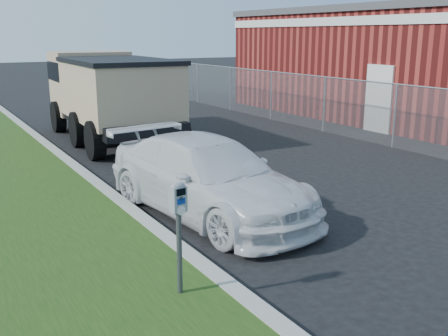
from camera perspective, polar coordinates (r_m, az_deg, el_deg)
ground at (r=8.99m, az=11.06°, el=-6.43°), size 120.00×120.00×0.00m
chainlink_fence at (r=17.74m, az=10.90°, el=7.97°), size 0.06×30.06×30.00m
brick_building at (r=22.70m, az=20.96°, el=10.82°), size 9.20×14.20×4.17m
parking_meter at (r=6.11m, az=-4.97°, el=-4.96°), size 0.21×0.15×1.38m
white_wagon at (r=9.36m, az=-1.80°, el=-0.93°), size 2.53×4.91×1.36m
dump_truck at (r=16.59m, az=-12.53°, el=8.16°), size 2.87×6.72×2.60m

